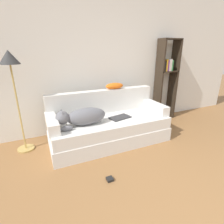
{
  "coord_description": "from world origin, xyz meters",
  "views": [
    {
      "loc": [
        -1.31,
        -0.48,
        1.52
      ],
      "look_at": [
        -0.24,
        1.91,
        0.58
      ],
      "focal_mm": 28.0,
      "sensor_mm": 36.0,
      "label": 1
    }
  ],
  "objects_px": {
    "floor_lamp": "(11,70)",
    "power_adapter": "(110,179)",
    "throw_pillow": "(115,86)",
    "couch": "(110,130)",
    "dog": "(82,117)",
    "bookshelf": "(166,75)",
    "laptop": "(120,117)"
  },
  "relations": [
    {
      "from": "laptop",
      "to": "bookshelf",
      "type": "xyz_separation_m",
      "value": [
        1.42,
        0.59,
        0.55
      ]
    },
    {
      "from": "laptop",
      "to": "throw_pillow",
      "type": "bearing_deg",
      "value": 66.59
    },
    {
      "from": "throw_pillow",
      "to": "bookshelf",
      "type": "relative_size",
      "value": 0.19
    },
    {
      "from": "dog",
      "to": "power_adapter",
      "type": "distance_m",
      "value": 0.99
    },
    {
      "from": "dog",
      "to": "floor_lamp",
      "type": "relative_size",
      "value": 0.5
    },
    {
      "from": "laptop",
      "to": "power_adapter",
      "type": "relative_size",
      "value": 4.84
    },
    {
      "from": "couch",
      "to": "floor_lamp",
      "type": "xyz_separation_m",
      "value": [
        -1.33,
        0.32,
        1.04
      ]
    },
    {
      "from": "couch",
      "to": "floor_lamp",
      "type": "height_order",
      "value": "floor_lamp"
    },
    {
      "from": "couch",
      "to": "dog",
      "type": "height_order",
      "value": "dog"
    },
    {
      "from": "dog",
      "to": "floor_lamp",
      "type": "xyz_separation_m",
      "value": [
        -0.86,
        0.39,
        0.69
      ]
    },
    {
      "from": "throw_pillow",
      "to": "power_adapter",
      "type": "height_order",
      "value": "throw_pillow"
    },
    {
      "from": "couch",
      "to": "floor_lamp",
      "type": "distance_m",
      "value": 1.72
    },
    {
      "from": "laptop",
      "to": "power_adapter",
      "type": "distance_m",
      "value": 1.1
    },
    {
      "from": "dog",
      "to": "throw_pillow",
      "type": "bearing_deg",
      "value": 29.55
    },
    {
      "from": "throw_pillow",
      "to": "power_adapter",
      "type": "distance_m",
      "value": 1.64
    },
    {
      "from": "dog",
      "to": "laptop",
      "type": "distance_m",
      "value": 0.67
    },
    {
      "from": "couch",
      "to": "bookshelf",
      "type": "height_order",
      "value": "bookshelf"
    },
    {
      "from": "bookshelf",
      "to": "throw_pillow",
      "type": "bearing_deg",
      "value": -171.21
    },
    {
      "from": "couch",
      "to": "power_adapter",
      "type": "xyz_separation_m",
      "value": [
        -0.38,
        -0.89,
        -0.19
      ]
    },
    {
      "from": "dog",
      "to": "floor_lamp",
      "type": "distance_m",
      "value": 1.17
    },
    {
      "from": "bookshelf",
      "to": "couch",
      "type": "bearing_deg",
      "value": -160.97
    },
    {
      "from": "laptop",
      "to": "dog",
      "type": "bearing_deg",
      "value": 170.21
    },
    {
      "from": "couch",
      "to": "power_adapter",
      "type": "relative_size",
      "value": 24.97
    },
    {
      "from": "throw_pillow",
      "to": "bookshelf",
      "type": "xyz_separation_m",
      "value": [
        1.35,
        0.21,
        0.09
      ]
    },
    {
      "from": "throw_pillow",
      "to": "floor_lamp",
      "type": "bearing_deg",
      "value": -179.2
    },
    {
      "from": "dog",
      "to": "throw_pillow",
      "type": "distance_m",
      "value": 0.9
    },
    {
      "from": "laptop",
      "to": "floor_lamp",
      "type": "distance_m",
      "value": 1.75
    },
    {
      "from": "dog",
      "to": "laptop",
      "type": "bearing_deg",
      "value": 2.77
    },
    {
      "from": "floor_lamp",
      "to": "power_adapter",
      "type": "bearing_deg",
      "value": -51.82
    },
    {
      "from": "couch",
      "to": "laptop",
      "type": "xyz_separation_m",
      "value": [
        0.17,
        -0.04,
        0.23
      ]
    },
    {
      "from": "dog",
      "to": "bookshelf",
      "type": "relative_size",
      "value": 0.44
    },
    {
      "from": "couch",
      "to": "bookshelf",
      "type": "distance_m",
      "value": 1.86
    }
  ]
}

